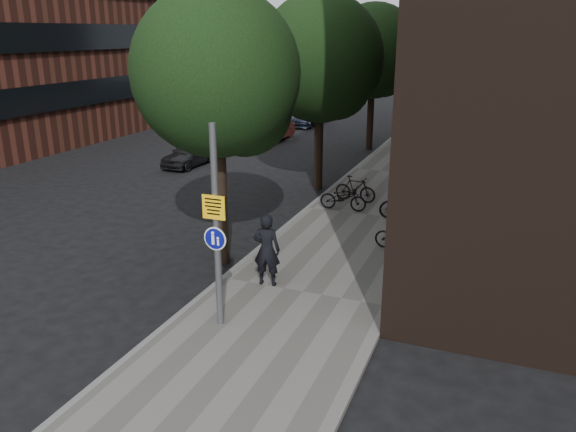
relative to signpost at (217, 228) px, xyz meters
The scene contains 15 objects.
ground 2.80m from the signpost, 51.96° to the right, with size 120.00×120.00×0.00m, color black.
sidewalk 9.20m from the signpost, 82.49° to the left, with size 4.50×60.00×0.12m, color slate.
curb_edge 9.19m from the signpost, 97.01° to the left, with size 0.15×60.00×0.13m, color slate.
street_tree_near 4.71m from the signpost, 114.94° to the left, with size 4.40×4.40×7.50m.
street_tree_mid 12.39m from the signpost, 97.68° to the left, with size 5.00×5.00×7.80m.
street_tree_far 21.21m from the signpost, 94.40° to the left, with size 5.00×5.00×7.80m.
signpost is the anchor object (origin of this frame).
pedestrian 2.59m from the signpost, 85.80° to the left, with size 0.69×0.45×1.89m, color black.
parked_bike_facade_near 6.76m from the signpost, 63.40° to the left, with size 0.56×1.60×0.84m, color black.
parked_bike_facade_far 9.31m from the signpost, 74.47° to the left, with size 0.48×1.69×1.02m, color black.
parked_bike_curb_near 9.21m from the signpost, 88.66° to the left, with size 0.60×1.71×0.90m, color black.
parked_bike_curb_far 10.41m from the signpost, 88.12° to the left, with size 0.46×1.63×0.98m, color black.
parked_car_near 16.39m from the signpost, 123.24° to the left, with size 1.41×3.50×1.19m, color black.
parked_car_mid 22.73m from the signpost, 109.72° to the left, with size 1.27×3.64×1.20m, color #5D201A.
parked_car_far 28.62m from the signpost, 105.84° to the left, with size 1.73×4.27×1.24m, color #1C2233.
Camera 1 is at (4.56, -8.64, 6.30)m, focal length 35.00 mm.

